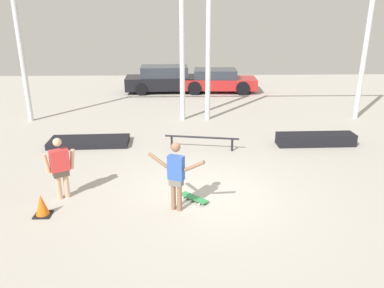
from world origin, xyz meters
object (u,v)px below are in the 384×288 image
object	(u,v)px
grind_box	(316,139)
traffic_cone	(42,205)
skateboarder	(176,173)
parked_car_red	(217,81)
grind_rail	(202,139)
manual_pad	(89,142)
skateboard	(194,198)
bystander	(60,166)
parked_car_black	(167,80)

from	to	relation	value
grind_box	traffic_cone	distance (m)	8.63
skateboarder	parked_car_red	size ratio (longest dim) A/B	0.38
skateboarder	grind_rail	xyz separation A→B (m)	(0.76, 3.87, -0.56)
skateboarder	manual_pad	world-z (taller)	skateboarder
grind_box	manual_pad	world-z (taller)	grind_box
grind_box	skateboard	bearing A→B (deg)	-137.98
skateboarder	parked_car_red	world-z (taller)	skateboarder
grind_box	parked_car_red	xyz separation A→B (m)	(-2.45, 8.82, 0.42)
grind_rail	grind_box	bearing A→B (deg)	4.66
skateboard	bystander	size ratio (longest dim) A/B	0.46
bystander	traffic_cone	xyz separation A→B (m)	(-0.22, -0.81, -0.57)
skateboarder	bystander	size ratio (longest dim) A/B	1.06
grind_rail	bystander	xyz separation A→B (m)	(-3.45, -3.22, 0.47)
grind_rail	skateboarder	bearing A→B (deg)	-101.18
parked_car_red	traffic_cone	world-z (taller)	parked_car_red
parked_car_red	traffic_cone	xyz separation A→B (m)	(-5.01, -13.16, -0.37)
bystander	manual_pad	bearing A→B (deg)	-114.99
skateboard	manual_pad	xyz separation A→B (m)	(-3.35, 4.01, 0.03)
parked_car_black	parked_car_red	xyz separation A→B (m)	(2.76, -0.07, -0.06)
skateboard	parked_car_black	distance (m)	12.70
parked_car_black	parked_car_red	distance (m)	2.76
skateboard	parked_car_red	size ratio (longest dim) A/B	0.16
parked_car_black	manual_pad	bearing A→B (deg)	-107.50
parked_car_black	skateboard	bearing A→B (deg)	-87.83
manual_pad	parked_car_red	bearing A→B (deg)	59.43
skateboard	traffic_cone	size ratio (longest dim) A/B	1.38
traffic_cone	skateboarder	bearing A→B (deg)	3.14
bystander	parked_car_black	bearing A→B (deg)	-128.23
grind_box	grind_rail	distance (m)	3.81
bystander	traffic_cone	distance (m)	1.01
skateboarder	bystander	world-z (taller)	skateboarder
skateboarder	grind_box	distance (m)	6.22
traffic_cone	manual_pad	bearing A→B (deg)	90.52
skateboard	bystander	world-z (taller)	bystander
skateboarder	parked_car_red	xyz separation A→B (m)	(2.11, 13.00, -0.29)
grind_box	grind_rail	xyz separation A→B (m)	(-3.80, -0.31, 0.14)
grind_box	parked_car_red	size ratio (longest dim) A/B	0.61
parked_car_black	grind_rail	bearing A→B (deg)	-83.86
skateboarder	parked_car_red	distance (m)	13.17
skateboard	parked_car_black	bearing A→B (deg)	137.91
skateboard	parked_car_red	xyz separation A→B (m)	(1.71, 12.57, 0.55)
skateboard	manual_pad	world-z (taller)	manual_pad
manual_pad	skateboard	bearing A→B (deg)	-50.16
skateboarder	traffic_cone	xyz separation A→B (m)	(-2.91, -0.16, -0.66)
parked_car_red	traffic_cone	distance (m)	14.09
traffic_cone	grind_box	bearing A→B (deg)	30.15
grind_rail	parked_car_red	size ratio (longest dim) A/B	0.56
parked_car_black	bystander	distance (m)	12.59
skateboard	parked_car_red	bearing A→B (deg)	125.42
grind_rail	parked_car_red	xyz separation A→B (m)	(1.34, 9.13, 0.27)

